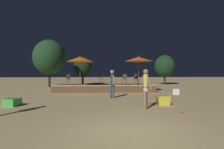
{
  "coord_description": "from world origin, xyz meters",
  "views": [
    {
      "loc": [
        -0.88,
        -4.79,
        1.68
      ],
      "look_at": [
        0.0,
        7.63,
        1.55
      ],
      "focal_mm": 28.0,
      "sensor_mm": 36.0,
      "label": 1
    }
  ],
  "objects_px": {
    "cube_seat_0": "(12,102)",
    "bistro_chair_3": "(68,78)",
    "patio_umbrella_1": "(139,59)",
    "bistro_chair_2": "(102,78)",
    "person_0": "(146,87)",
    "background_tree_0": "(165,66)",
    "frisbee_disc": "(181,113)",
    "background_tree_2": "(49,57)",
    "cube_seat_1": "(163,100)",
    "background_tree_1": "(83,67)",
    "patio_umbrella_0": "(80,59)",
    "person_1": "(112,82)",
    "cube_seat_2": "(176,91)",
    "bistro_chair_0": "(136,78)",
    "bistro_chair_1": "(125,78)"
  },
  "relations": [
    {
      "from": "patio_umbrella_1",
      "to": "cube_seat_1",
      "type": "height_order",
      "value": "patio_umbrella_1"
    },
    {
      "from": "person_0",
      "to": "background_tree_2",
      "type": "distance_m",
      "value": 15.26
    },
    {
      "from": "patio_umbrella_0",
      "to": "background_tree_2",
      "type": "height_order",
      "value": "background_tree_2"
    },
    {
      "from": "cube_seat_1",
      "to": "person_1",
      "type": "distance_m",
      "value": 3.7
    },
    {
      "from": "patio_umbrella_0",
      "to": "bistro_chair_3",
      "type": "height_order",
      "value": "patio_umbrella_0"
    },
    {
      "from": "cube_seat_0",
      "to": "cube_seat_2",
      "type": "relative_size",
      "value": 1.25
    },
    {
      "from": "person_0",
      "to": "person_1",
      "type": "bearing_deg",
      "value": 51.45
    },
    {
      "from": "cube_seat_0",
      "to": "frisbee_disc",
      "type": "bearing_deg",
      "value": -15.24
    },
    {
      "from": "cube_seat_1",
      "to": "background_tree_1",
      "type": "height_order",
      "value": "background_tree_1"
    },
    {
      "from": "patio_umbrella_0",
      "to": "cube_seat_2",
      "type": "distance_m",
      "value": 8.07
    },
    {
      "from": "bistro_chair_3",
      "to": "person_0",
      "type": "bearing_deg",
      "value": 88.82
    },
    {
      "from": "person_1",
      "to": "background_tree_1",
      "type": "height_order",
      "value": "background_tree_1"
    },
    {
      "from": "patio_umbrella_1",
      "to": "bistro_chair_2",
      "type": "distance_m",
      "value": 4.15
    },
    {
      "from": "bistro_chair_3",
      "to": "patio_umbrella_1",
      "type": "bearing_deg",
      "value": 132.38
    },
    {
      "from": "cube_seat_2",
      "to": "bistro_chair_3",
      "type": "relative_size",
      "value": 0.69
    },
    {
      "from": "cube_seat_1",
      "to": "bistro_chair_2",
      "type": "distance_m",
      "value": 8.58
    },
    {
      "from": "person_0",
      "to": "background_tree_1",
      "type": "distance_m",
      "value": 17.59
    },
    {
      "from": "patio_umbrella_1",
      "to": "frisbee_disc",
      "type": "distance_m",
      "value": 8.06
    },
    {
      "from": "patio_umbrella_1",
      "to": "cube_seat_2",
      "type": "distance_m",
      "value": 3.96
    },
    {
      "from": "background_tree_0",
      "to": "background_tree_2",
      "type": "relative_size",
      "value": 0.76
    },
    {
      "from": "cube_seat_2",
      "to": "bistro_chair_2",
      "type": "relative_size",
      "value": 0.69
    },
    {
      "from": "background_tree_1",
      "to": "background_tree_2",
      "type": "bearing_deg",
      "value": -129.73
    },
    {
      "from": "person_0",
      "to": "background_tree_0",
      "type": "relative_size",
      "value": 0.44
    },
    {
      "from": "frisbee_disc",
      "to": "background_tree_2",
      "type": "relative_size",
      "value": 0.04
    },
    {
      "from": "bistro_chair_2",
      "to": "background_tree_2",
      "type": "height_order",
      "value": "background_tree_2"
    },
    {
      "from": "bistro_chair_1",
      "to": "background_tree_1",
      "type": "relative_size",
      "value": 0.23
    },
    {
      "from": "patio_umbrella_1",
      "to": "frisbee_disc",
      "type": "bearing_deg",
      "value": -89.49
    },
    {
      "from": "patio_umbrella_1",
      "to": "cube_seat_1",
      "type": "relative_size",
      "value": 5.12
    },
    {
      "from": "background_tree_0",
      "to": "bistro_chair_1",
      "type": "bearing_deg",
      "value": -128.96
    },
    {
      "from": "patio_umbrella_0",
      "to": "frisbee_disc",
      "type": "bearing_deg",
      "value": -56.76
    },
    {
      "from": "cube_seat_1",
      "to": "bistro_chair_2",
      "type": "height_order",
      "value": "bistro_chair_2"
    },
    {
      "from": "bistro_chair_1",
      "to": "bistro_chair_2",
      "type": "xyz_separation_m",
      "value": [
        -2.02,
        1.3,
        0.0
      ]
    },
    {
      "from": "bistro_chair_2",
      "to": "frisbee_disc",
      "type": "distance_m",
      "value": 10.39
    },
    {
      "from": "person_0",
      "to": "cube_seat_0",
      "type": "bearing_deg",
      "value": 111.44
    },
    {
      "from": "bistro_chair_2",
      "to": "background_tree_1",
      "type": "xyz_separation_m",
      "value": [
        -2.6,
        8.01,
        1.32
      ]
    },
    {
      "from": "patio_umbrella_0",
      "to": "cube_seat_1",
      "type": "relative_size",
      "value": 5.08
    },
    {
      "from": "cube_seat_0",
      "to": "background_tree_2",
      "type": "relative_size",
      "value": 0.14
    },
    {
      "from": "bistro_chair_3",
      "to": "frisbee_disc",
      "type": "distance_m",
      "value": 11.23
    },
    {
      "from": "frisbee_disc",
      "to": "patio_umbrella_0",
      "type": "bearing_deg",
      "value": 123.24
    },
    {
      "from": "patio_umbrella_1",
      "to": "background_tree_2",
      "type": "bearing_deg",
      "value": 145.98
    },
    {
      "from": "cube_seat_0",
      "to": "frisbee_disc",
      "type": "distance_m",
      "value": 8.02
    },
    {
      "from": "cube_seat_1",
      "to": "background_tree_2",
      "type": "height_order",
      "value": "background_tree_2"
    },
    {
      "from": "patio_umbrella_1",
      "to": "bistro_chair_0",
      "type": "relative_size",
      "value": 3.44
    },
    {
      "from": "bistro_chair_2",
      "to": "bistro_chair_3",
      "type": "distance_m",
      "value": 3.16
    },
    {
      "from": "background_tree_0",
      "to": "bistro_chair_0",
      "type": "bearing_deg",
      "value": -127.87
    },
    {
      "from": "cube_seat_2",
      "to": "background_tree_0",
      "type": "distance_m",
      "value": 11.74
    },
    {
      "from": "cube_seat_0",
      "to": "bistro_chair_3",
      "type": "distance_m",
      "value": 7.39
    },
    {
      "from": "bistro_chair_3",
      "to": "background_tree_1",
      "type": "height_order",
      "value": "background_tree_1"
    },
    {
      "from": "patio_umbrella_0",
      "to": "bistro_chair_3",
      "type": "bearing_deg",
      "value": 126.79
    },
    {
      "from": "frisbee_disc",
      "to": "background_tree_2",
      "type": "height_order",
      "value": "background_tree_2"
    }
  ]
}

